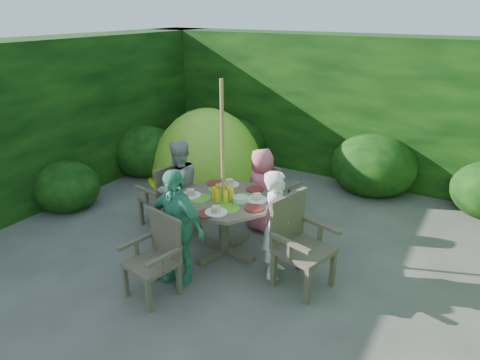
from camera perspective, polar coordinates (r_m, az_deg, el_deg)
The scene contains 13 objects.
ground at distance 5.19m, azimuth 0.36°, elevation -12.41°, with size 60.00×60.00×0.00m, color #484541.
hedge_enclosure at distance 5.72m, azimuth 7.26°, elevation 4.75°, with size 9.00×9.00×2.50m.
patio_table at distance 5.33m, azimuth -2.18°, elevation -3.59°, with size 1.46×1.46×0.90m.
parasol_pole at distance 5.14m, azimuth -2.30°, elevation 1.14°, with size 0.04×0.04×2.20m, color olive.
garden_chair_right at distance 4.81m, azimuth 7.80°, elevation -8.07°, with size 0.67×0.72×1.01m.
garden_chair_left at distance 6.11m, azimuth -10.01°, elevation -1.93°, with size 0.57×0.62×0.91m.
garden_chair_back at distance 6.20m, azimuth 4.46°, elevation -1.49°, with size 0.63×0.59×0.87m.
garden_chair_front at distance 4.74m, azimuth -11.11°, elevation -9.81°, with size 0.60×0.55×0.87m.
child_right at distance 4.88m, azimuth 4.89°, elevation -5.94°, with size 0.47×0.31×1.30m, color white.
child_left at distance 5.83m, azimuth -8.16°, elevation -1.06°, with size 0.65×0.51×1.33m, color #A5A49F.
child_back at distance 5.91m, azimuth 2.90°, elevation -1.31°, with size 0.58×0.38×1.18m, color #EC617B.
child_front at distance 4.80m, azimuth -8.57°, elevation -6.20°, with size 0.80×0.33×1.36m, color #44A07C.
dome_tent at distance 8.02m, azimuth -4.30°, elevation 0.56°, with size 2.62×2.62×2.53m.
Camera 1 is at (2.18, -3.68, 2.94)m, focal length 32.00 mm.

